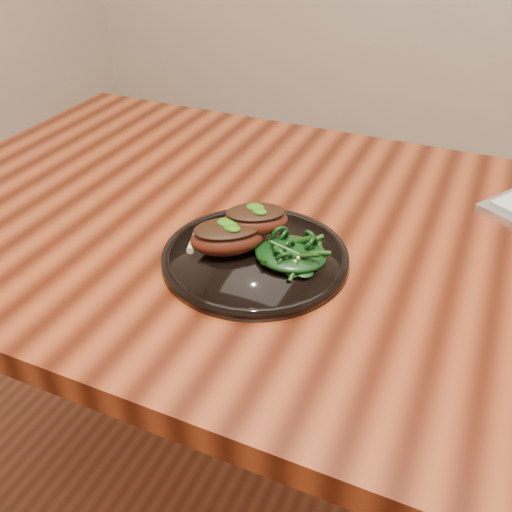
# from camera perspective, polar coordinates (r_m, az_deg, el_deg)

# --- Properties ---
(desk) EXTENTS (1.60, 0.80, 0.75)m
(desk) POSITION_cam_1_polar(r_m,az_deg,el_deg) (0.91, 11.64, -3.31)
(desk) COLOR #341006
(desk) RESTS_ON ground
(plate) EXTENTS (0.26, 0.26, 0.02)m
(plate) POSITION_cam_1_polar(r_m,az_deg,el_deg) (0.80, -0.08, -0.09)
(plate) COLOR black
(plate) RESTS_ON desk
(lamb_chop_front) EXTENTS (0.13, 0.12, 0.05)m
(lamb_chop_front) POSITION_cam_1_polar(r_m,az_deg,el_deg) (0.79, -2.88, 1.98)
(lamb_chop_front) COLOR #47180D
(lamb_chop_front) RESTS_ON plate
(lamb_chop_back) EXTENTS (0.11, 0.10, 0.04)m
(lamb_chop_back) POSITION_cam_1_polar(r_m,az_deg,el_deg) (0.80, -0.10, 3.73)
(lamb_chop_back) COLOR #47180D
(lamb_chop_back) RESTS_ON plate
(herb_smear) EXTENTS (0.08, 0.05, 0.00)m
(herb_smear) POSITION_cam_1_polar(r_m,az_deg,el_deg) (0.85, -0.55, 2.87)
(herb_smear) COLOR #154607
(herb_smear) RESTS_ON plate
(greens_heap) EXTENTS (0.10, 0.10, 0.04)m
(greens_heap) POSITION_cam_1_polar(r_m,az_deg,el_deg) (0.78, 3.53, 0.65)
(greens_heap) COLOR black
(greens_heap) RESTS_ON plate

